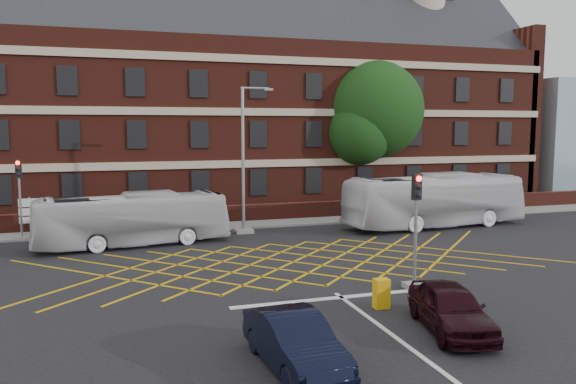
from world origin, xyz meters
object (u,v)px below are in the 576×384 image
object	(u,v)px
deciduous_tree	(374,117)
street_lamp	(244,184)
traffic_light_near	(415,242)
direction_signs	(30,212)
traffic_light_far	(21,207)
bus_left	(133,219)
car_maroon	(451,308)
car_navy	(295,341)
utility_cabinet	(381,293)
bus_right	(435,200)

from	to	relation	value
deciduous_tree	street_lamp	bearing A→B (deg)	-148.30
traffic_light_near	direction_signs	distance (m)	21.16
traffic_light_far	street_lamp	xyz separation A→B (m)	(11.79, -1.39, 0.99)
bus_left	car_maroon	bearing A→B (deg)	-158.39
car_navy	utility_cabinet	size ratio (longest dim) A/B	4.21
car_navy	car_maroon	xyz separation A→B (m)	(5.17, 1.06, 0.02)
deciduous_tree	street_lamp	distance (m)	13.98
car_navy	direction_signs	distance (m)	21.96
deciduous_tree	traffic_light_near	bearing A→B (deg)	-111.73
utility_cabinet	bus_left	bearing A→B (deg)	120.46
bus_left	traffic_light_near	bearing A→B (deg)	-146.19
bus_right	car_maroon	xyz separation A→B (m)	(-9.07, -15.39, -0.90)
car_navy	street_lamp	size ratio (longest dim) A/B	0.51
car_navy	car_maroon	bearing A→B (deg)	6.94
bus_right	traffic_light_near	distance (m)	13.68
bus_right	utility_cabinet	world-z (taller)	bus_right
street_lamp	direction_signs	size ratio (longest dim) A/B	3.72
bus_left	direction_signs	distance (m)	6.56
car_maroon	traffic_light_near	distance (m)	4.49
car_navy	street_lamp	xyz separation A→B (m)	(2.90, 18.06, 2.08)
bus_left	traffic_light_near	xyz separation A→B (m)	(9.69, -11.05, 0.43)
deciduous_tree	traffic_light_far	size ratio (longest dim) A/B	2.53
car_maroon	traffic_light_far	xyz separation A→B (m)	(-14.06, 18.39, 1.07)
bus_left	car_navy	size ratio (longest dim) A/B	2.32
street_lamp	direction_signs	bearing A→B (deg)	169.32
car_navy	deciduous_tree	size ratio (longest dim) A/B	0.38
deciduous_tree	traffic_light_far	bearing A→B (deg)	-166.31
deciduous_tree	traffic_light_near	world-z (taller)	deciduous_tree
car_navy	utility_cabinet	bearing A→B (deg)	35.78
deciduous_tree	direction_signs	distance (m)	23.98
traffic_light_far	bus_right	bearing A→B (deg)	-7.38
traffic_light_far	street_lamp	bearing A→B (deg)	-6.74
car_maroon	deciduous_tree	distance (m)	26.42
bus_left	traffic_light_near	distance (m)	14.70
bus_left	street_lamp	bearing A→B (deg)	-81.55
bus_right	deciduous_tree	xyz separation A→B (m)	(0.07, 8.65, 5.12)
traffic_light_near	traffic_light_far	world-z (taller)	same
bus_right	street_lamp	xyz separation A→B (m)	(-11.34, 1.60, 1.16)
bus_left	deciduous_tree	size ratio (longest dim) A/B	0.89
deciduous_tree	street_lamp	size ratio (longest dim) A/B	1.32
bus_left	utility_cabinet	distance (m)	14.78
car_maroon	deciduous_tree	world-z (taller)	deciduous_tree
bus_left	street_lamp	world-z (taller)	street_lamp
traffic_light_near	utility_cabinet	size ratio (longest dim) A/B	4.34
traffic_light_far	bus_left	bearing A→B (deg)	-29.45
car_navy	direction_signs	bearing A→B (deg)	108.28
car_maroon	direction_signs	xyz separation A→B (m)	(-13.72, 19.16, 0.68)
bus_right	deciduous_tree	distance (m)	10.05
bus_right	direction_signs	xyz separation A→B (m)	(-22.80, 3.76, -0.22)
car_navy	traffic_light_near	size ratio (longest dim) A/B	0.97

